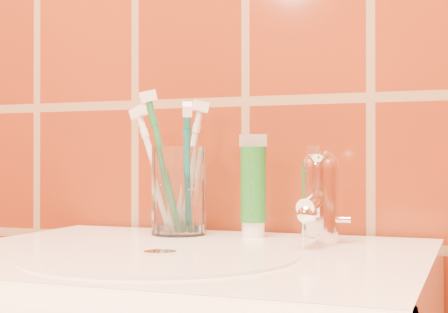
% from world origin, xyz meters
% --- Properties ---
extents(glass_tumbler, '(0.09, 0.09, 0.12)m').
position_xyz_m(glass_tumbler, '(-0.07, 1.12, 0.91)').
color(glass_tumbler, white).
rests_on(glass_tumbler, pedestal_sink).
extents(toothpaste_tube, '(0.04, 0.04, 0.14)m').
position_xyz_m(toothpaste_tube, '(0.04, 1.12, 0.92)').
color(toothpaste_tube, white).
rests_on(toothpaste_tube, pedestal_sink).
extents(faucet, '(0.05, 0.11, 0.12)m').
position_xyz_m(faucet, '(0.14, 1.09, 0.91)').
color(faucet, white).
rests_on(faucet, pedestal_sink).
extents(toothbrush_0, '(0.12, 0.11, 0.21)m').
position_xyz_m(toothbrush_0, '(-0.08, 1.09, 0.95)').
color(toothbrush_0, '#207944').
rests_on(toothbrush_0, glass_tumbler).
extents(toothbrush_1, '(0.09, 0.08, 0.20)m').
position_xyz_m(toothbrush_1, '(-0.06, 1.13, 0.94)').
color(toothbrush_1, silver).
rests_on(toothbrush_1, glass_tumbler).
extents(toothbrush_2, '(0.12, 0.11, 0.19)m').
position_xyz_m(toothbrush_2, '(-0.10, 1.11, 0.94)').
color(toothbrush_2, white).
rests_on(toothbrush_2, glass_tumbler).
extents(toothbrush_3, '(0.11, 0.15, 0.20)m').
position_xyz_m(toothbrush_3, '(-0.05, 1.09, 0.94)').
color(toothbrush_3, '#0C6566').
rests_on(toothbrush_3, glass_tumbler).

